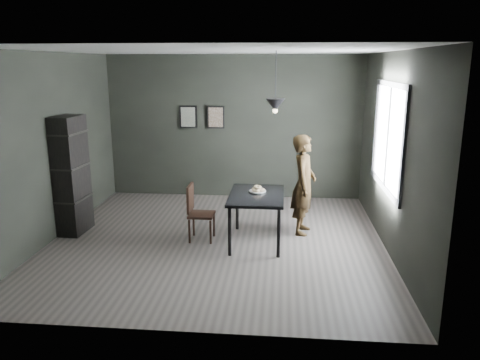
# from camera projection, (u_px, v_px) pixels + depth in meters

# --- Properties ---
(ground) EXTENTS (5.00, 5.00, 0.00)m
(ground) POSITION_uv_depth(u_px,v_px,m) (217.00, 241.00, 7.13)
(ground) COLOR #383330
(ground) RESTS_ON ground
(back_wall) EXTENTS (5.00, 0.10, 2.80)m
(back_wall) POSITION_uv_depth(u_px,v_px,m) (234.00, 127.00, 9.21)
(back_wall) COLOR black
(back_wall) RESTS_ON ground
(ceiling) EXTENTS (5.00, 5.00, 0.02)m
(ceiling) POSITION_uv_depth(u_px,v_px,m) (214.00, 50.00, 6.45)
(ceiling) COLOR silver
(ceiling) RESTS_ON ground
(window_assembly) EXTENTS (0.04, 1.96, 1.56)m
(window_assembly) POSITION_uv_depth(u_px,v_px,m) (388.00, 137.00, 6.71)
(window_assembly) COLOR white
(window_assembly) RESTS_ON ground
(cafe_table) EXTENTS (0.80, 1.20, 0.75)m
(cafe_table) POSITION_uv_depth(u_px,v_px,m) (256.00, 199.00, 6.91)
(cafe_table) COLOR black
(cafe_table) RESTS_ON ground
(white_plate) EXTENTS (0.23, 0.23, 0.01)m
(white_plate) POSITION_uv_depth(u_px,v_px,m) (258.00, 192.00, 7.02)
(white_plate) COLOR white
(white_plate) RESTS_ON cafe_table
(donut_pile) EXTENTS (0.20, 0.21, 0.09)m
(donut_pile) POSITION_uv_depth(u_px,v_px,m) (258.00, 189.00, 7.01)
(donut_pile) COLOR beige
(donut_pile) RESTS_ON white_plate
(woman) EXTENTS (0.46, 0.63, 1.57)m
(woman) POSITION_uv_depth(u_px,v_px,m) (304.00, 185.00, 7.30)
(woman) COLOR black
(woman) RESTS_ON ground
(wood_chair) EXTENTS (0.38, 0.38, 0.86)m
(wood_chair) POSITION_uv_depth(u_px,v_px,m) (196.00, 209.00, 7.07)
(wood_chair) COLOR black
(wood_chair) RESTS_ON ground
(shelf_unit) EXTENTS (0.38, 0.64, 1.85)m
(shelf_unit) POSITION_uv_depth(u_px,v_px,m) (71.00, 175.00, 7.31)
(shelf_unit) COLOR black
(shelf_unit) RESTS_ON ground
(pendant_lamp) EXTENTS (0.28, 0.28, 0.86)m
(pendant_lamp) POSITION_uv_depth(u_px,v_px,m) (275.00, 105.00, 6.65)
(pendant_lamp) COLOR black
(pendant_lamp) RESTS_ON ground
(framed_print_left) EXTENTS (0.34, 0.04, 0.44)m
(framed_print_left) POSITION_uv_depth(u_px,v_px,m) (188.00, 117.00, 9.21)
(framed_print_left) COLOR black
(framed_print_left) RESTS_ON ground
(framed_print_right) EXTENTS (0.34, 0.04, 0.44)m
(framed_print_right) POSITION_uv_depth(u_px,v_px,m) (216.00, 117.00, 9.16)
(framed_print_right) COLOR black
(framed_print_right) RESTS_ON ground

